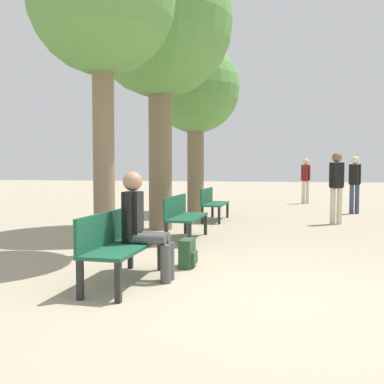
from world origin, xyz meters
name	(u,v)px	position (x,y,z in m)	size (l,w,h in m)	color
ground_plane	(262,297)	(0.00, 0.00, 0.00)	(80.00, 80.00, 0.00)	tan
bench_row_0	(118,241)	(-1.70, 0.20, 0.49)	(0.51, 1.51, 0.84)	#195138
bench_row_1	(183,214)	(-1.70, 3.33, 0.49)	(0.51, 1.51, 0.84)	#195138
bench_row_2	(212,202)	(-1.70, 6.45, 0.49)	(0.51, 1.51, 0.84)	#195138
tree_row_0	(102,5)	(-2.54, 1.68, 3.83)	(2.23, 2.23, 5.02)	#7A664C
tree_row_1	(160,27)	(-2.54, 4.63, 4.44)	(3.19, 3.19, 6.11)	#7A664C
tree_row_2	(196,92)	(-2.54, 8.24, 3.67)	(2.66, 2.66, 5.09)	#7A664C
person_seated	(142,223)	(-1.47, 0.40, 0.70)	(0.62, 0.35, 1.32)	#4C4C4C
backpack	(188,253)	(-1.08, 1.17, 0.19)	(0.20, 0.35, 0.39)	#284C2D
pedestrian_near	(355,181)	(2.15, 9.03, 0.99)	(0.35, 0.30, 1.72)	#384260
pedestrian_mid	(336,183)	(1.37, 6.39, 1.00)	(0.35, 0.30, 1.74)	beige
pedestrian_far	(306,178)	(0.85, 12.55, 0.99)	(0.35, 0.29, 1.73)	beige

